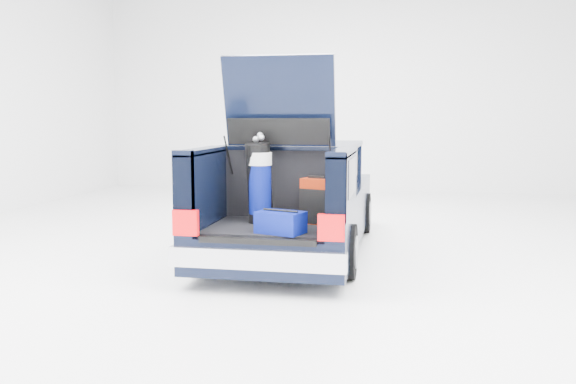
% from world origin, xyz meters
% --- Properties ---
extents(ground, '(14.00, 14.00, 0.00)m').
position_xyz_m(ground, '(0.00, 0.00, 0.00)').
color(ground, white).
rests_on(ground, ground).
extents(car, '(1.87, 4.65, 2.47)m').
position_xyz_m(car, '(-0.00, 0.11, 0.67)').
color(car, black).
rests_on(car, ground).
extents(red_suitcase, '(0.37, 0.31, 0.53)m').
position_xyz_m(red_suitcase, '(0.47, -1.27, 0.85)').
color(red_suitcase, maroon).
rests_on(red_suitcase, car).
extents(black_golf_bag, '(0.36, 0.43, 1.01)m').
position_xyz_m(black_golf_bag, '(-0.18, -1.27, 1.05)').
color(black_golf_bag, black).
rests_on(black_golf_bag, car).
extents(blue_golf_bag, '(0.34, 0.34, 0.90)m').
position_xyz_m(blue_golf_bag, '(-0.16, -1.32, 1.01)').
color(blue_golf_bag, black).
rests_on(blue_golf_bag, car).
extents(blue_duffel, '(0.54, 0.43, 0.24)m').
position_xyz_m(blue_duffel, '(0.19, -1.90, 0.71)').
color(blue_duffel, '#040C62').
rests_on(blue_duffel, car).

